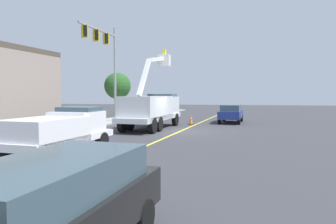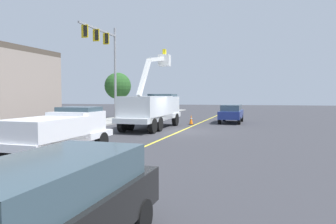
{
  "view_description": "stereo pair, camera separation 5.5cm",
  "coord_description": "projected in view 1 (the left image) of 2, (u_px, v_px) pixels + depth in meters",
  "views": [
    {
      "loc": [
        -22.16,
        -3.82,
        2.64
      ],
      "look_at": [
        -0.21,
        0.82,
        1.4
      ],
      "focal_mm": 33.77,
      "sensor_mm": 36.0,
      "label": 1
    },
    {
      "loc": [
        -22.15,
        -3.87,
        2.64
      ],
      "look_at": [
        -0.21,
        0.82,
        1.4
      ],
      "focal_mm": 33.77,
      "sensor_mm": 36.0,
      "label": 2
    }
  ],
  "objects": [
    {
      "name": "lane_centre_stripe",
      "position": [
        180.0,
        131.0,
        22.58
      ],
      "size": [
        49.81,
        4.65,
        0.01
      ],
      "primitive_type": "cube",
      "rotation": [
        0.0,
        0.0,
        -0.09
      ],
      "color": "yellow",
      "rests_on": "ground"
    },
    {
      "name": "traffic_cone_leading",
      "position": [
        77.0,
        158.0,
        11.08
      ],
      "size": [
        0.4,
        0.4,
        0.87
      ],
      "color": "black",
      "rests_on": "ground"
    },
    {
      "name": "passing_minivan",
      "position": [
        231.0,
        112.0,
        29.59
      ],
      "size": [
        4.95,
        2.32,
        1.69
      ],
      "color": "navy",
      "rests_on": "ground"
    },
    {
      "name": "sidewalk_far_side",
      "position": [
        73.0,
        127.0,
        25.17
      ],
      "size": [
        60.08,
        8.97,
        0.12
      ],
      "primitive_type": "cube",
      "rotation": [
        0.0,
        0.0,
        -0.09
      ],
      "color": "#9E9E99",
      "rests_on": "ground"
    },
    {
      "name": "traffic_signal_mast",
      "position": [
        106.0,
        54.0,
        28.03
      ],
      "size": [
        6.15,
        0.88,
        8.91
      ],
      "color": "gray",
      "rests_on": "ground"
    },
    {
      "name": "ground",
      "position": [
        180.0,
        131.0,
        22.58
      ],
      "size": [
        120.0,
        120.0,
        0.0
      ],
      "primitive_type": "plane",
      "color": "#38383D"
    },
    {
      "name": "utility_bucket_truck",
      "position": [
        152.0,
        108.0,
        24.51
      ],
      "size": [
        8.39,
        3.23,
        6.32
      ],
      "color": "silver",
      "rests_on": "ground"
    },
    {
      "name": "service_pickup_truck",
      "position": [
        61.0,
        130.0,
        13.56
      ],
      "size": [
        5.77,
        2.59,
        2.06
      ],
      "color": "white",
      "rests_on": "ground"
    },
    {
      "name": "traffic_cone_mid_front",
      "position": [
        191.0,
        120.0,
        27.89
      ],
      "size": [
        0.4,
        0.4,
        0.87
      ],
      "color": "black",
      "rests_on": "ground"
    },
    {
      "name": "trailing_sedan",
      "position": [
        49.0,
        208.0,
        4.63
      ],
      "size": [
        4.95,
        2.32,
        1.69
      ],
      "color": "black",
      "rests_on": "ground"
    },
    {
      "name": "street_tree_right",
      "position": [
        118.0,
        86.0,
        34.78
      ],
      "size": [
        2.92,
        2.92,
        5.06
      ],
      "color": "brown",
      "rests_on": "ground"
    }
  ]
}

